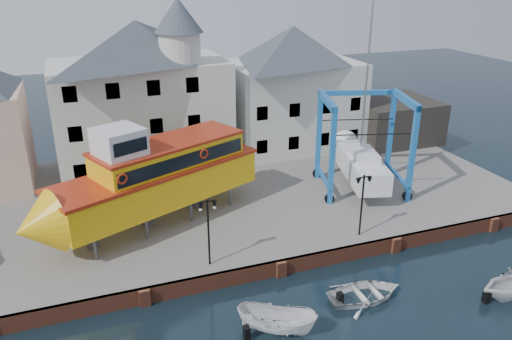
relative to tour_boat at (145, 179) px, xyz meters
name	(u,v)px	position (x,y,z in m)	size (l,w,h in m)	color
ground	(281,276)	(6.58, -7.11, -4.37)	(140.00, 140.00, 0.00)	#16242C
hardstanding	(227,195)	(6.58, 3.89, -3.87)	(44.00, 22.00, 1.00)	#5E5B57
quay_wall	(280,268)	(6.58, -7.01, -3.87)	(44.00, 0.47, 1.00)	brown
building_white_main	(143,93)	(1.71, 11.28, 2.97)	(14.00, 8.30, 14.00)	beige
building_white_right	(292,88)	(15.58, 11.88, 2.23)	(12.00, 8.00, 11.20)	beige
shed_dark	(392,120)	(25.58, 9.89, -1.37)	(8.00, 7.00, 4.00)	#272521
lamp_post_left	(208,215)	(2.58, -5.91, -0.20)	(1.12, 0.32, 4.20)	black
lamp_post_right	(363,190)	(12.58, -5.91, -0.20)	(1.12, 0.32, 4.20)	black
tour_boat	(145,179)	(0.00, 0.00, 0.00)	(16.58, 10.23, 7.15)	#59595E
travel_lift	(359,157)	(16.64, 1.24, -1.03)	(7.68, 9.59, 14.05)	#104FA3
motorboat_a	(277,332)	(4.49, -11.57, -4.37)	(1.55, 4.12, 1.59)	white
motorboat_b	(365,298)	(10.15, -10.73, -4.37)	(3.05, 4.26, 0.88)	white
motorboat_c	(508,297)	(17.75, -13.35, -4.37)	(3.23, 3.74, 1.97)	white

